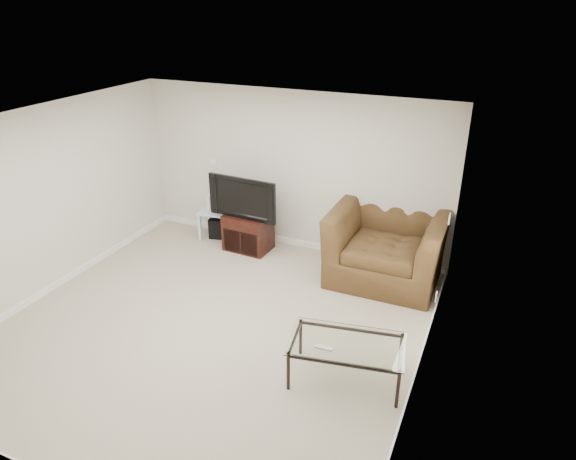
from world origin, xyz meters
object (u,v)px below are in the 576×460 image
at_px(subwoofer, 221,226).
at_px(coffee_table, 346,361).
at_px(side_table, 218,223).
at_px(television, 246,196).
at_px(recliner, 388,234).
at_px(tv_stand, 248,232).

height_order(subwoofer, coffee_table, coffee_table).
height_order(side_table, coffee_table, side_table).
bearing_deg(side_table, subwoofer, 40.48).
relative_size(television, side_table, 2.04).
distance_m(side_table, subwoofer, 0.08).
bearing_deg(recliner, subwoofer, 174.87).
distance_m(television, side_table, 0.98).
bearing_deg(coffee_table, television, 135.93).
bearing_deg(side_table, recliner, -4.52).
relative_size(tv_stand, recliner, 0.45).
relative_size(subwoofer, recliner, 0.21).
xyz_separation_m(side_table, coffee_table, (3.05, -2.54, -0.02)).
distance_m(tv_stand, television, 0.63).
xyz_separation_m(television, recliner, (2.23, 0.01, -0.23)).
xyz_separation_m(tv_stand, recliner, (2.23, -0.02, 0.39)).
bearing_deg(side_table, tv_stand, -17.31).
relative_size(tv_stand, coffee_table, 0.59).
height_order(television, recliner, recliner).
xyz_separation_m(television, subwoofer, (-0.64, 0.26, -0.74)).
xyz_separation_m(tv_stand, subwoofer, (-0.65, 0.23, -0.12)).
bearing_deg(tv_stand, television, -90.00).
bearing_deg(tv_stand, side_table, 166.08).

